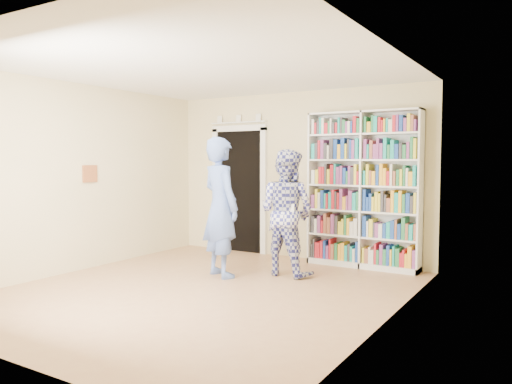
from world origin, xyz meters
TOP-DOWN VIEW (x-y plane):
  - floor at (0.00, 0.00)m, footprint 5.00×5.00m
  - ceiling at (0.00, 0.00)m, footprint 5.00×5.00m
  - wall_back at (0.00, 2.50)m, footprint 4.50×0.00m
  - wall_left at (-2.25, 0.00)m, footprint 0.00×5.00m
  - wall_right at (2.25, 0.00)m, footprint 0.00×5.00m
  - bookshelf at (1.19, 2.34)m, footprint 1.69×0.32m
  - doorway at (-1.10, 2.48)m, footprint 1.10×0.08m
  - wall_art at (-2.23, 0.20)m, footprint 0.03×0.25m
  - man_blue at (-0.28, 0.77)m, footprint 0.83×0.71m
  - man_plaid at (0.44, 1.33)m, footprint 0.92×0.75m
  - paper_sheet at (0.56, 1.13)m, footprint 0.18×0.05m

SIDE VIEW (x-z plane):
  - floor at x=0.00m, z-range 0.00..0.00m
  - man_plaid at x=0.44m, z-range 0.00..1.75m
  - paper_sheet at x=0.56m, z-range 0.75..1.02m
  - man_blue at x=-0.28m, z-range 0.00..1.91m
  - bookshelf at x=1.19m, z-range 0.01..2.33m
  - doorway at x=-1.10m, z-range -0.04..2.39m
  - wall_back at x=0.00m, z-range -0.90..3.60m
  - wall_left at x=-2.25m, z-range -1.15..3.85m
  - wall_right at x=2.25m, z-range -1.15..3.85m
  - wall_art at x=-2.23m, z-range 1.27..1.52m
  - ceiling at x=0.00m, z-range 2.70..2.70m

